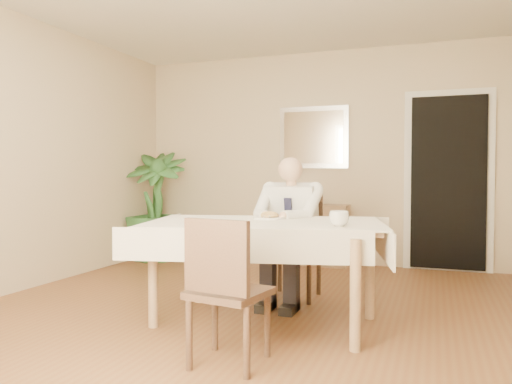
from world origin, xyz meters
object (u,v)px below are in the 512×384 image
(seated_man, at_px, (287,222))
(potted_palm, at_px, (156,206))
(coffee_mug, at_px, (339,219))
(sideboard, at_px, (310,234))
(chair_far, at_px, (296,238))
(dining_table, at_px, (265,233))
(chair_near, at_px, (224,284))

(seated_man, bearing_deg, potted_palm, 145.56)
(coffee_mug, bearing_deg, potted_palm, 140.86)
(coffee_mug, bearing_deg, sideboard, 107.54)
(chair_far, distance_m, seated_man, 0.34)
(coffee_mug, xyz_separation_m, sideboard, (-0.82, 2.59, -0.44))
(dining_table, distance_m, chair_far, 0.90)
(chair_far, relative_size, seated_man, 0.74)
(sideboard, xyz_separation_m, potted_palm, (-1.94, -0.34, 0.33))
(chair_near, relative_size, sideboard, 0.94)
(sideboard, relative_size, potted_palm, 0.66)
(dining_table, height_order, seated_man, seated_man)
(chair_near, xyz_separation_m, potted_palm, (-2.25, 2.98, 0.21))
(seated_man, height_order, sideboard, seated_man)
(sideboard, bearing_deg, seated_man, -81.52)
(dining_table, xyz_separation_m, seated_man, (0.00, 0.59, 0.02))
(dining_table, xyz_separation_m, sideboard, (-0.24, 2.43, -0.30))
(chair_near, distance_m, coffee_mug, 0.96)
(dining_table, bearing_deg, sideboard, 82.89)
(chair_near, bearing_deg, chair_far, 101.96)
(chair_near, height_order, sideboard, chair_near)
(dining_table, bearing_deg, chair_far, 77.20)
(chair_far, bearing_deg, seated_man, -87.27)
(potted_palm, bearing_deg, seated_man, -34.44)
(chair_near, height_order, coffee_mug, same)
(chair_near, relative_size, coffee_mug, 6.61)
(dining_table, height_order, potted_palm, potted_palm)
(coffee_mug, bearing_deg, dining_table, 164.87)
(chair_far, distance_m, coffee_mug, 1.22)
(coffee_mug, relative_size, potted_palm, 0.09)
(dining_table, distance_m, potted_palm, 3.02)
(seated_man, distance_m, sideboard, 1.88)
(chair_far, xyz_separation_m, sideboard, (-0.24, 1.55, -0.15))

